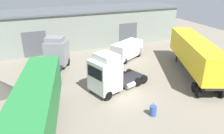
{
  "coord_description": "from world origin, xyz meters",
  "views": [
    {
      "loc": [
        -8.39,
        -16.99,
        10.81
      ],
      "look_at": [
        -0.17,
        2.91,
        1.6
      ],
      "focal_mm": 35.0,
      "sensor_mm": 36.0,
      "label": 1
    }
  ],
  "objects": [
    {
      "name": "oil_drum",
      "position": [
        0.49,
        -4.33,
        0.44
      ],
      "size": [
        0.58,
        0.58,
        0.88
      ],
      "color": "#33519E",
      "rests_on": "ground_plane"
    },
    {
      "name": "container_trailer_green",
      "position": [
        -8.25,
        -3.18,
        2.62
      ],
      "size": [
        4.87,
        10.76,
        4.13
      ],
      "rotation": [
        0.0,
        0.0,
        1.34
      ],
      "color": "#28843D",
      "rests_on": "ground_plane"
    },
    {
      "name": "traffic_cone",
      "position": [
        1.22,
        -3.33,
        0.25
      ],
      "size": [
        0.4,
        0.4,
        0.55
      ],
      "color": "black",
      "rests_on": "ground_plane"
    },
    {
      "name": "container_trailer_orange",
      "position": [
        9.05,
        0.85,
        2.61
      ],
      "size": [
        7.03,
        12.05,
        4.11
      ],
      "rotation": [
        0.0,
        0.0,
        1.17
      ],
      "color": "yellow",
      "rests_on": "ground_plane"
    },
    {
      "name": "tractor_unit_white",
      "position": [
        -1.46,
        0.7,
        1.91
      ],
      "size": [
        6.61,
        4.37,
        4.06
      ],
      "rotation": [
        0.0,
        0.0,
        -2.81
      ],
      "color": "silver",
      "rests_on": "ground_plane"
    },
    {
      "name": "warehouse_building",
      "position": [
        0.0,
        17.43,
        2.89
      ],
      "size": [
        33.26,
        7.38,
        5.76
      ],
      "color": "gray",
      "rests_on": "ground_plane"
    },
    {
      "name": "tractor_unit_grey",
      "position": [
        -5.22,
        8.63,
        1.85
      ],
      "size": [
        5.07,
        6.68,
        3.95
      ],
      "rotation": [
        0.0,
        0.0,
        1.1
      ],
      "color": "gray",
      "rests_on": "ground_plane"
    },
    {
      "name": "delivery_van_white",
      "position": [
        4.4,
        8.36,
        1.29
      ],
      "size": [
        5.31,
        4.19,
        2.36
      ],
      "rotation": [
        0.0,
        0.0,
        0.52
      ],
      "color": "silver",
      "rests_on": "ground_plane"
    },
    {
      "name": "ground_plane",
      "position": [
        0.0,
        0.0,
        0.0
      ],
      "size": [
        60.0,
        60.0,
        0.0
      ],
      "primitive_type": "plane",
      "color": "gray"
    }
  ]
}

